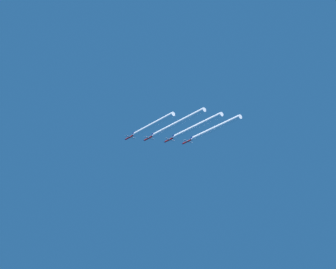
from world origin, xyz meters
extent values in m
cylinder|color=red|center=(-15.31, 14.15, 171.04)|extent=(1.09, 9.43, 1.09)
cone|color=navy|center=(-15.31, 19.67, 171.04)|extent=(1.04, 1.59, 1.04)
ellipsoid|color=#332D14|center=(-15.31, 16.23, 171.51)|extent=(0.60, 2.18, 0.49)
cube|color=silver|center=(-15.31, 13.68, 170.96)|extent=(7.94, 1.89, 0.12)
cube|color=silver|center=(-15.31, 9.87, 171.04)|extent=(3.38, 1.09, 0.12)
cube|color=navy|center=(-15.31, 9.95, 172.43)|extent=(0.10, 1.29, 1.69)
cylinder|color=black|center=(-15.31, 9.19, 171.04)|extent=(0.82, 0.60, 0.82)
cylinder|color=red|center=(-5.47, 4.63, 169.87)|extent=(1.09, 9.43, 1.09)
cone|color=navy|center=(-5.47, 10.14, 169.87)|extent=(1.04, 1.59, 1.04)
ellipsoid|color=#332D14|center=(-5.47, 6.71, 170.34)|extent=(0.60, 2.18, 0.49)
cube|color=silver|center=(-5.47, 4.16, 169.79)|extent=(7.94, 1.89, 0.12)
cube|color=silver|center=(-5.47, 0.35, 169.87)|extent=(3.38, 1.09, 0.12)
cube|color=navy|center=(-5.47, 0.43, 171.26)|extent=(0.10, 1.29, 1.69)
cylinder|color=black|center=(-5.47, -0.33, 169.87)|extent=(0.82, 0.60, 0.82)
cylinder|color=red|center=(5.79, -4.86, 168.57)|extent=(1.09, 9.43, 1.09)
cone|color=navy|center=(5.79, 0.65, 168.57)|extent=(1.04, 1.59, 1.04)
ellipsoid|color=#332D14|center=(5.79, -2.78, 169.04)|extent=(0.60, 2.18, 0.49)
cube|color=silver|center=(5.79, -5.33, 168.49)|extent=(7.94, 1.89, 0.12)
cube|color=silver|center=(5.79, -9.14, 168.57)|extent=(3.38, 1.09, 0.12)
cube|color=navy|center=(5.79, -9.06, 169.96)|extent=(0.10, 1.29, 1.69)
cylinder|color=black|center=(5.79, -9.82, 168.57)|extent=(0.82, 0.60, 0.82)
cylinder|color=red|center=(15.69, -13.11, 167.22)|extent=(1.09, 9.43, 1.09)
cone|color=navy|center=(15.69, -7.60, 167.22)|extent=(1.04, 1.59, 1.04)
ellipsoid|color=#332D14|center=(15.69, -11.04, 167.68)|extent=(0.60, 2.18, 0.49)
cube|color=silver|center=(15.69, -13.58, 167.14)|extent=(7.94, 1.89, 0.12)
cube|color=silver|center=(15.69, -17.39, 167.22)|extent=(3.38, 1.09, 0.12)
cube|color=navy|center=(15.69, -17.31, 168.61)|extent=(0.10, 1.29, 1.69)
cylinder|color=black|center=(15.69, -18.08, 167.22)|extent=(0.82, 0.60, 0.82)
cylinder|color=white|center=(-15.31, -8.83, 171.04)|extent=(1.64, 35.93, 1.64)
cylinder|color=white|center=(-15.31, -13.14, 171.04)|extent=(3.11, 41.32, 3.11)
cylinder|color=white|center=(-5.47, -22.43, 169.87)|extent=(1.64, 44.09, 1.64)
cylinder|color=white|center=(-5.47, -27.72, 169.87)|extent=(3.11, 50.70, 3.11)
cylinder|color=white|center=(5.79, -29.81, 168.57)|extent=(1.64, 39.88, 1.64)
cylinder|color=white|center=(5.79, -34.60, 168.57)|extent=(3.11, 45.86, 3.11)
cylinder|color=white|center=(15.69, -37.62, 167.22)|extent=(1.64, 38.99, 1.64)
cylinder|color=white|center=(15.69, -42.30, 167.22)|extent=(3.11, 44.84, 3.11)
camera|label=1|loc=(-230.54, -282.86, 2.20)|focal=60.04mm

